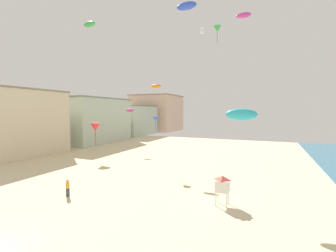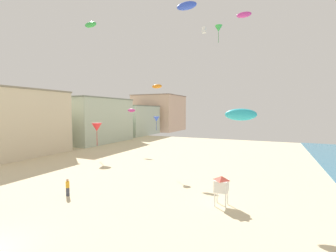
{
  "view_description": "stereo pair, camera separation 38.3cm",
  "coord_description": "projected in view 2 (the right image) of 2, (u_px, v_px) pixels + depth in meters",
  "views": [
    {
      "loc": [
        14.53,
        -6.63,
        8.01
      ],
      "look_at": [
        4.21,
        16.91,
        6.37
      ],
      "focal_mm": 24.6,
      "sensor_mm": 36.0,
      "label": 1
    },
    {
      "loc": [
        14.88,
        -6.47,
        8.01
      ],
      "look_at": [
        4.21,
        16.91,
        6.37
      ],
      "focal_mm": 24.6,
      "sensor_mm": 36.0,
      "label": 2
    }
  ],
  "objects": [
    {
      "name": "boardwalk_hotel_mid",
      "position": [
        92.0,
        120.0,
        60.56
      ],
      "size": [
        13.6,
        19.06,
        11.44
      ],
      "color": "#B7C6B2",
      "rests_on": "ground"
    },
    {
      "name": "kite_cyan_parafoil",
      "position": [
        241.0,
        115.0,
        20.28
      ],
      "size": [
        2.74,
        0.76,
        1.06
      ],
      "color": "#2DB7CC"
    },
    {
      "name": "lifeguard_stand",
      "position": [
        221.0,
        184.0,
        19.49
      ],
      "size": [
        1.1,
        1.1,
        2.55
      ],
      "rotation": [
        0.0,
        0.0,
        -0.13
      ],
      "color": "white",
      "rests_on": "ground"
    },
    {
      "name": "kite_magenta_parafoil",
      "position": [
        244.0,
        15.0,
        25.24
      ],
      "size": [
        1.58,
        0.44,
        0.62
      ],
      "color": "#DB3D9E"
    },
    {
      "name": "boardwalk_hotel_far",
      "position": [
        135.0,
        120.0,
        79.31
      ],
      "size": [
        11.6,
        16.68,
        9.97
      ],
      "color": "#B7C6B2",
      "rests_on": "ground"
    },
    {
      "name": "kite_magenta_parafoil_2",
      "position": [
        132.0,
        110.0,
        46.15
      ],
      "size": [
        1.72,
        0.48,
        0.67
      ],
      "color": "#DB3D9E"
    },
    {
      "name": "boardwalk_hotel_distant",
      "position": [
        159.0,
        113.0,
        96.46
      ],
      "size": [
        17.28,
        18.58,
        14.6
      ],
      "color": "beige",
      "rests_on": "ground"
    },
    {
      "name": "kite_green_delta",
      "position": [
        219.0,
        29.0,
        37.33
      ],
      "size": [
        1.19,
        1.19,
        2.71
      ],
      "color": "green"
    },
    {
      "name": "kite_white_box",
      "position": [
        204.0,
        30.0,
        42.71
      ],
      "size": [
        0.69,
        0.69,
        1.08
      ],
      "color": "white"
    },
    {
      "name": "boardwalk_hotel_near",
      "position": [
        9.0,
        123.0,
        41.58
      ],
      "size": [
        13.12,
        17.03,
        11.96
      ],
      "color": "beige",
      "rests_on": "ground"
    },
    {
      "name": "kite_green_parafoil",
      "position": [
        91.0,
        25.0,
        30.4
      ],
      "size": [
        1.9,
        0.53,
        0.74
      ],
      "color": "green"
    },
    {
      "name": "kite_red_delta",
      "position": [
        97.0,
        127.0,
        38.36
      ],
      "size": [
        1.68,
        1.68,
        3.82
      ],
      "color": "red"
    },
    {
      "name": "kite_orange_parafoil",
      "position": [
        157.0,
        86.0,
        33.2
      ],
      "size": [
        1.57,
        0.44,
        0.61
      ],
      "color": "orange"
    },
    {
      "name": "kite_blue_delta",
      "position": [
        156.0,
        119.0,
        31.28
      ],
      "size": [
        0.83,
        0.83,
        1.88
      ],
      "color": "blue"
    },
    {
      "name": "kite_blue_parafoil",
      "position": [
        187.0,
        6.0,
        25.29
      ],
      "size": [
        2.31,
        0.64,
        0.9
      ],
      "color": "blue"
    },
    {
      "name": "kite_flyer",
      "position": [
        68.0,
        186.0,
        21.76
      ],
      "size": [
        0.34,
        0.34,
        1.64
      ],
      "rotation": [
        0.0,
        0.0,
        2.28
      ],
      "color": "#383D4C",
      "rests_on": "ground"
    }
  ]
}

